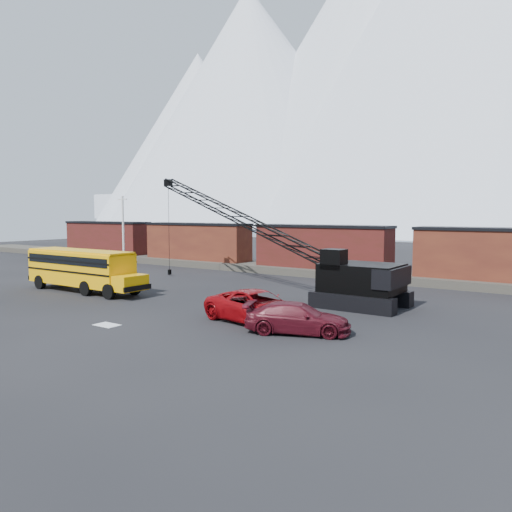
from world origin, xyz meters
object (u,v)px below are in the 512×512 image
Objects in this scene: school_bus at (83,268)px; red_pickup at (257,307)px; maroon_suv at (298,318)px; crawler_crane at (243,220)px.

school_bus is 17.30m from red_pickup.
maroon_suv is at bearing -93.23° from red_pickup.
red_pickup is 13.67m from crawler_crane.
crawler_crane is (-8.24, 9.88, 4.60)m from red_pickup.
school_bus reaches higher than red_pickup.
crawler_crane reaches higher than school_bus.
school_bus is 12.93m from crawler_crane.
red_pickup is (17.22, -1.35, -0.90)m from school_bus.
crawler_crane is at bearing 51.16° from red_pickup.
crawler_crane is (-11.25, 10.67, 4.72)m from maroon_suv.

